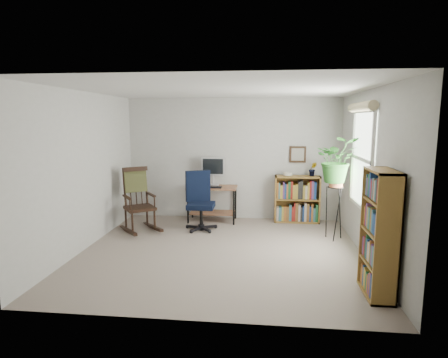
# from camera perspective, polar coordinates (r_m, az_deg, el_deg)

# --- Properties ---
(floor) EXTENTS (4.20, 4.00, 0.00)m
(floor) POSITION_cam_1_polar(r_m,az_deg,el_deg) (5.78, -0.44, -10.97)
(floor) COLOR gray
(floor) RESTS_ON ground
(ceiling) EXTENTS (4.20, 4.00, 0.00)m
(ceiling) POSITION_cam_1_polar(r_m,az_deg,el_deg) (5.45, -0.47, 13.50)
(ceiling) COLOR silver
(ceiling) RESTS_ON ground
(wall_back) EXTENTS (4.20, 0.00, 2.40)m
(wall_back) POSITION_cam_1_polar(r_m,az_deg,el_deg) (7.46, 1.33, 3.05)
(wall_back) COLOR #B6B5B1
(wall_back) RESTS_ON ground
(wall_front) EXTENTS (4.20, 0.00, 2.40)m
(wall_front) POSITION_cam_1_polar(r_m,az_deg,el_deg) (3.54, -4.22, -3.65)
(wall_front) COLOR #B6B5B1
(wall_front) RESTS_ON ground
(wall_left) EXTENTS (0.00, 4.00, 2.40)m
(wall_left) POSITION_cam_1_polar(r_m,az_deg,el_deg) (6.09, -20.48, 1.14)
(wall_left) COLOR #B6B5B1
(wall_left) RESTS_ON ground
(wall_right) EXTENTS (0.00, 4.00, 2.40)m
(wall_right) POSITION_cam_1_polar(r_m,az_deg,el_deg) (5.64, 21.25, 0.51)
(wall_right) COLOR #B6B5B1
(wall_right) RESTS_ON ground
(window) EXTENTS (0.12, 1.20, 1.50)m
(window) POSITION_cam_1_polar(r_m,az_deg,el_deg) (5.90, 20.24, 2.87)
(window) COLOR silver
(window) RESTS_ON wall_right
(desk) EXTENTS (0.96, 0.53, 0.69)m
(desk) POSITION_cam_1_polar(r_m,az_deg,el_deg) (7.35, -1.80, -3.81)
(desk) COLOR brown
(desk) RESTS_ON floor
(monitor) EXTENTS (0.46, 0.16, 0.56)m
(monitor) POSITION_cam_1_polar(r_m,az_deg,el_deg) (7.37, -1.67, 1.18)
(monitor) COLOR silver
(monitor) RESTS_ON desk
(keyboard) EXTENTS (0.40, 0.15, 0.02)m
(keyboard) POSITION_cam_1_polar(r_m,az_deg,el_deg) (7.16, -1.95, -1.23)
(keyboard) COLOR black
(keyboard) RESTS_ON desk
(office_chair) EXTENTS (0.77, 0.77, 1.07)m
(office_chair) POSITION_cam_1_polar(r_m,az_deg,el_deg) (6.73, -3.53, -3.33)
(office_chair) COLOR black
(office_chair) RESTS_ON floor
(rocking_chair) EXTENTS (1.07, 1.16, 1.16)m
(rocking_chair) POSITION_cam_1_polar(r_m,az_deg,el_deg) (6.81, -12.75, -3.03)
(rocking_chair) COLOR black
(rocking_chair) RESTS_ON floor
(low_bookshelf) EXTENTS (0.86, 0.29, 0.91)m
(low_bookshelf) POSITION_cam_1_polar(r_m,az_deg,el_deg) (7.40, 11.06, -3.01)
(low_bookshelf) COLOR olive
(low_bookshelf) RESTS_ON floor
(tall_bookshelf) EXTENTS (0.27, 0.63, 1.44)m
(tall_bookshelf) POSITION_cam_1_polar(r_m,az_deg,el_deg) (4.56, 22.59, -7.68)
(tall_bookshelf) COLOR olive
(tall_bookshelf) RESTS_ON floor
(plant_stand) EXTENTS (0.33, 0.33, 1.04)m
(plant_stand) POSITION_cam_1_polar(r_m,az_deg,el_deg) (6.47, 16.51, -4.37)
(plant_stand) COLOR black
(plant_stand) RESTS_ON floor
(spider_plant) EXTENTS (1.69, 1.88, 1.46)m
(spider_plant) POSITION_cam_1_polar(r_m,az_deg,el_deg) (6.31, 16.98, 6.05)
(spider_plant) COLOR #286623
(spider_plant) RESTS_ON plant_stand
(potted_plant_small) EXTENTS (0.13, 0.24, 0.11)m
(potted_plant_small) POSITION_cam_1_polar(r_m,az_deg,el_deg) (7.35, 13.35, 0.86)
(potted_plant_small) COLOR #286623
(potted_plant_small) RESTS_ON low_bookshelf
(framed_picture) EXTENTS (0.32, 0.04, 0.32)m
(framed_picture) POSITION_cam_1_polar(r_m,az_deg,el_deg) (7.42, 11.17, 3.69)
(framed_picture) COLOR black
(framed_picture) RESTS_ON wall_back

